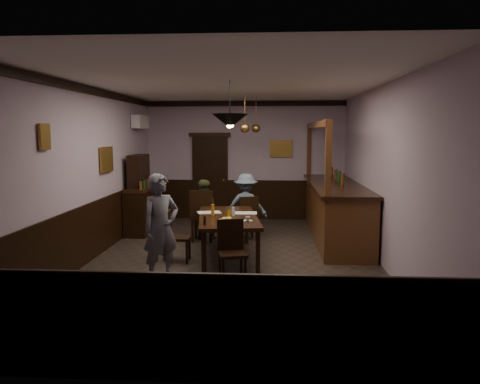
# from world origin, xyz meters

# --- Properties ---
(room) EXTENTS (5.01, 8.01, 3.01)m
(room) POSITION_xyz_m (0.00, 0.00, 1.50)
(room) COLOR #2D2621
(room) RESTS_ON ground
(dining_table) EXTENTS (1.29, 2.32, 0.75)m
(dining_table) POSITION_xyz_m (-0.10, 0.21, 0.69)
(dining_table) COLOR black
(dining_table) RESTS_ON ground
(chair_far_left) EXTENTS (0.47, 0.47, 1.06)m
(chair_far_left) POSITION_xyz_m (-0.74, 1.40, 0.58)
(chair_far_left) COLOR black
(chair_far_left) RESTS_ON ground
(chair_far_right) EXTENTS (0.51, 0.51, 0.93)m
(chair_far_right) POSITION_xyz_m (0.18, 1.54, 0.51)
(chair_far_right) COLOR black
(chair_far_right) RESTS_ON ground
(chair_near) EXTENTS (0.49, 0.49, 0.92)m
(chair_near) POSITION_xyz_m (0.07, -1.10, 0.51)
(chair_near) COLOR black
(chair_near) RESTS_ON ground
(chair_side) EXTENTS (0.40, 0.40, 0.89)m
(chair_side) POSITION_xyz_m (-0.99, -0.11, 0.49)
(chair_side) COLOR black
(chair_side) RESTS_ON ground
(person_standing) EXTENTS (0.69, 0.68, 1.61)m
(person_standing) POSITION_xyz_m (-0.97, -1.17, 0.81)
(person_standing) COLOR slate
(person_standing) RESTS_ON ground
(person_seated_left) EXTENTS (0.65, 0.53, 1.24)m
(person_seated_left) POSITION_xyz_m (-0.76, 1.68, 0.62)
(person_seated_left) COLOR #41492C
(person_seated_left) RESTS_ON ground
(person_seated_right) EXTENTS (0.90, 0.55, 1.36)m
(person_seated_right) POSITION_xyz_m (0.13, 1.81, 0.68)
(person_seated_right) COLOR slate
(person_seated_right) RESTS_ON ground
(newspaper_left) EXTENTS (0.49, 0.40, 0.01)m
(newspaper_left) POSITION_xyz_m (-0.48, 0.53, 0.75)
(newspaper_left) COLOR silver
(newspaper_left) RESTS_ON dining_table
(newspaper_right) EXTENTS (0.43, 0.31, 0.01)m
(newspaper_right) POSITION_xyz_m (0.19, 0.50, 0.75)
(newspaper_right) COLOR silver
(newspaper_right) RESTS_ON dining_table
(napkin) EXTENTS (0.17, 0.17, 0.00)m
(napkin) POSITION_xyz_m (-0.10, -0.00, 0.75)
(napkin) COLOR #DAD350
(napkin) RESTS_ON dining_table
(saucer) EXTENTS (0.15, 0.15, 0.01)m
(saucer) POSITION_xyz_m (0.27, -0.25, 0.76)
(saucer) COLOR white
(saucer) RESTS_ON dining_table
(coffee_cup) EXTENTS (0.09, 0.09, 0.07)m
(coffee_cup) POSITION_xyz_m (0.27, -0.32, 0.80)
(coffee_cup) COLOR white
(coffee_cup) RESTS_ON saucer
(pastry_plate) EXTENTS (0.22, 0.22, 0.01)m
(pastry_plate) POSITION_xyz_m (-0.06, -0.33, 0.76)
(pastry_plate) COLOR white
(pastry_plate) RESTS_ON dining_table
(pastry_ring_a) EXTENTS (0.13, 0.13, 0.04)m
(pastry_ring_a) POSITION_xyz_m (-0.14, -0.38, 0.79)
(pastry_ring_a) COLOR #C68C47
(pastry_ring_a) RESTS_ON pastry_plate
(pastry_ring_b) EXTENTS (0.13, 0.13, 0.04)m
(pastry_ring_b) POSITION_xyz_m (-0.08, -0.29, 0.79)
(pastry_ring_b) COLOR #C68C47
(pastry_ring_b) RESTS_ON pastry_plate
(soda_can) EXTENTS (0.07, 0.07, 0.12)m
(soda_can) POSITION_xyz_m (-0.07, 0.10, 0.81)
(soda_can) COLOR gold
(soda_can) RESTS_ON dining_table
(beer_glass) EXTENTS (0.06, 0.06, 0.20)m
(beer_glass) POSITION_xyz_m (-0.37, 0.22, 0.85)
(beer_glass) COLOR #BF721E
(beer_glass) RESTS_ON dining_table
(water_glass) EXTENTS (0.06, 0.06, 0.15)m
(water_glass) POSITION_xyz_m (-0.01, 0.26, 0.82)
(water_glass) COLOR silver
(water_glass) RESTS_ON dining_table
(pepper_mill) EXTENTS (0.04, 0.04, 0.14)m
(pepper_mill) POSITION_xyz_m (-0.40, -0.61, 0.82)
(pepper_mill) COLOR black
(pepper_mill) RESTS_ON dining_table
(sideboard) EXTENTS (0.47, 1.31, 1.73)m
(sideboard) POSITION_xyz_m (-2.21, 2.19, 0.69)
(sideboard) COLOR black
(sideboard) RESTS_ON ground
(bar_counter) EXTENTS (1.01, 4.33, 2.42)m
(bar_counter) POSITION_xyz_m (1.99, 1.98, 0.61)
(bar_counter) COLOR #532C16
(bar_counter) RESTS_ON ground
(door_back) EXTENTS (0.90, 0.06, 2.10)m
(door_back) POSITION_xyz_m (-0.90, 3.95, 1.05)
(door_back) COLOR black
(door_back) RESTS_ON ground
(ac_unit) EXTENTS (0.20, 0.85, 0.30)m
(ac_unit) POSITION_xyz_m (-2.38, 2.90, 2.45)
(ac_unit) COLOR white
(ac_unit) RESTS_ON ground
(picture_left_small) EXTENTS (0.04, 0.28, 0.36)m
(picture_left_small) POSITION_xyz_m (-2.46, -1.60, 2.15)
(picture_left_small) COLOR olive
(picture_left_small) RESTS_ON ground
(picture_left_large) EXTENTS (0.04, 0.62, 0.48)m
(picture_left_large) POSITION_xyz_m (-2.46, 0.80, 1.70)
(picture_left_large) COLOR olive
(picture_left_large) RESTS_ON ground
(picture_back) EXTENTS (0.55, 0.04, 0.42)m
(picture_back) POSITION_xyz_m (0.90, 3.96, 1.80)
(picture_back) COLOR olive
(picture_back) RESTS_ON ground
(pendant_iron) EXTENTS (0.56, 0.56, 0.73)m
(pendant_iron) POSITION_xyz_m (0.01, -0.58, 2.38)
(pendant_iron) COLOR black
(pendant_iron) RESTS_ON ground
(pendant_brass_mid) EXTENTS (0.20, 0.20, 0.81)m
(pendant_brass_mid) POSITION_xyz_m (0.10, 1.88, 2.30)
(pendant_brass_mid) COLOR #BF8C3F
(pendant_brass_mid) RESTS_ON ground
(pendant_brass_far) EXTENTS (0.20, 0.20, 0.81)m
(pendant_brass_far) POSITION_xyz_m (0.30, 2.85, 2.30)
(pendant_brass_far) COLOR #BF8C3F
(pendant_brass_far) RESTS_ON ground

